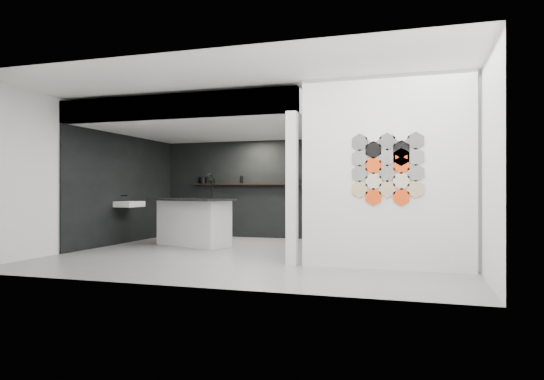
{
  "coord_description": "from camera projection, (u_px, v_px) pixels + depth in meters",
  "views": [
    {
      "loc": [
        2.71,
        -8.17,
        1.14
      ],
      "look_at": [
        0.1,
        0.3,
        1.15
      ],
      "focal_mm": 32.0,
      "sensor_mm": 36.0,
      "label": 1
    }
  ],
  "objects": [
    {
      "name": "floor",
      "position": [
        262.0,
        255.0,
        8.61
      ],
      "size": [
        7.0,
        6.0,
        0.01
      ],
      "primitive_type": "cube",
      "color": "slate"
    },
    {
      "name": "partition_panel",
      "position": [
        386.0,
        173.0,
        7.0
      ],
      "size": [
        2.45,
        0.15,
        2.8
      ],
      "primitive_type": "cube",
      "color": "silver",
      "rests_on": "floor"
    },
    {
      "name": "bay_clad_back",
      "position": [
        249.0,
        189.0,
        11.83
      ],
      "size": [
        4.4,
        0.04,
        2.35
      ],
      "primitive_type": "cube",
      "color": "black",
      "rests_on": "floor"
    },
    {
      "name": "bay_clad_left",
      "position": [
        126.0,
        189.0,
        10.58
      ],
      "size": [
        0.04,
        4.0,
        2.35
      ],
      "primitive_type": "cube",
      "color": "black",
      "rests_on": "floor"
    },
    {
      "name": "bulkhead",
      "position": [
        217.0,
        122.0,
        9.95
      ],
      "size": [
        4.4,
        4.0,
        0.4
      ],
      "primitive_type": "cube",
      "color": "silver",
      "rests_on": "corner_column"
    },
    {
      "name": "corner_column",
      "position": [
        292.0,
        188.0,
        7.41
      ],
      "size": [
        0.16,
        0.16,
        2.35
      ],
      "primitive_type": "cube",
      "color": "silver",
      "rests_on": "floor"
    },
    {
      "name": "fascia_beam",
      "position": [
        171.0,
        106.0,
        8.11
      ],
      "size": [
        4.4,
        0.16,
        0.4
      ],
      "primitive_type": "cube",
      "color": "silver",
      "rests_on": "corner_column"
    },
    {
      "name": "wall_basin",
      "position": [
        129.0,
        204.0,
        10.33
      ],
      "size": [
        0.4,
        0.6,
        0.12
      ],
      "primitive_type": "cube",
      "color": "silver",
      "rests_on": "bay_clad_left"
    },
    {
      "name": "display_shelf",
      "position": [
        252.0,
        184.0,
        11.7
      ],
      "size": [
        3.0,
        0.15,
        0.04
      ],
      "primitive_type": "cube",
      "color": "black",
      "rests_on": "bay_clad_back"
    },
    {
      "name": "kitchen_island",
      "position": [
        193.0,
        221.0,
        9.99
      ],
      "size": [
        2.02,
        1.43,
        1.49
      ],
      "rotation": [
        0.0,
        0.0,
        -0.37
      ],
      "color": "silver",
      "rests_on": "floor"
    },
    {
      "name": "stockpot",
      "position": [
        203.0,
        180.0,
        12.08
      ],
      "size": [
        0.25,
        0.25,
        0.16
      ],
      "primitive_type": "cylinder",
      "rotation": [
        0.0,
        0.0,
        0.3
      ],
      "color": "black",
      "rests_on": "display_shelf"
    },
    {
      "name": "kettle",
      "position": [
        294.0,
        180.0,
        11.39
      ],
      "size": [
        0.24,
        0.24,
        0.15
      ],
      "primitive_type": "ellipsoid",
      "rotation": [
        0.0,
        0.0,
        -0.42
      ],
      "color": "black",
      "rests_on": "display_shelf"
    },
    {
      "name": "glass_bowl",
      "position": [
        306.0,
        180.0,
        11.3
      ],
      "size": [
        0.2,
        0.2,
        0.11
      ],
      "primitive_type": "cylinder",
      "rotation": [
        0.0,
        0.0,
        0.35
      ],
      "color": "gray",
      "rests_on": "display_shelf"
    },
    {
      "name": "glass_vase",
      "position": [
        306.0,
        180.0,
        11.3
      ],
      "size": [
        0.1,
        0.1,
        0.13
      ],
      "primitive_type": "cylinder",
      "rotation": [
        0.0,
        0.0,
        0.05
      ],
      "color": "gray",
      "rests_on": "display_shelf"
    },
    {
      "name": "bottle_dark",
      "position": [
        241.0,
        180.0,
        11.78
      ],
      "size": [
        0.08,
        0.08,
        0.18
      ],
      "primitive_type": "cylinder",
      "rotation": [
        0.0,
        0.0,
        0.22
      ],
      "color": "black",
      "rests_on": "display_shelf"
    },
    {
      "name": "utensil_cup",
      "position": [
        213.0,
        181.0,
        12.0
      ],
      "size": [
        0.1,
        0.1,
        0.11
      ],
      "primitive_type": "cylinder",
      "rotation": [
        0.0,
        0.0,
        0.06
      ],
      "color": "black",
      "rests_on": "display_shelf"
    },
    {
      "name": "hex_tile_cluster",
      "position": [
        388.0,
        165.0,
        6.9
      ],
      "size": [
        1.04,
        0.02,
        1.16
      ],
      "color": "tan",
      "rests_on": "partition_panel"
    }
  ]
}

